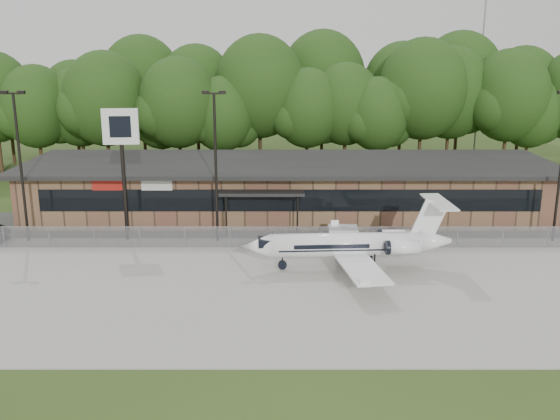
{
  "coord_description": "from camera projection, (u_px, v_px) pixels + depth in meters",
  "views": [
    {
      "loc": [
        -0.71,
        -24.32,
        13.06
      ],
      "look_at": [
        -0.72,
        12.0,
        3.44
      ],
      "focal_mm": 40.0,
      "sensor_mm": 36.0,
      "label": 1
    }
  ],
  "objects": [
    {
      "name": "ground",
      "position": [
        297.0,
        358.0,
        26.85
      ],
      "size": [
        160.0,
        160.0,
        0.0
      ],
      "primitive_type": "plane",
      "color": "#2C4619",
      "rests_on": "ground"
    },
    {
      "name": "apron",
      "position": [
        293.0,
        288.0,
        34.58
      ],
      "size": [
        64.0,
        18.0,
        0.08
      ],
      "primitive_type": "cube",
      "color": "#9E9B93",
      "rests_on": "ground"
    },
    {
      "name": "parking_lot",
      "position": [
        290.0,
        229.0,
        45.7
      ],
      "size": [
        50.0,
        9.0,
        0.06
      ],
      "primitive_type": "cube",
      "color": "#383835",
      "rests_on": "ground"
    },
    {
      "name": "terminal",
      "position": [
        289.0,
        187.0,
        49.44
      ],
      "size": [
        41.0,
        11.65,
        4.3
      ],
      "color": "brown",
      "rests_on": "ground"
    },
    {
      "name": "fence",
      "position": [
        291.0,
        237.0,
        41.16
      ],
      "size": [
        46.0,
        0.04,
        1.52
      ],
      "color": "gray",
      "rests_on": "ground"
    },
    {
      "name": "treeline",
      "position": [
        287.0,
        100.0,
        65.53
      ],
      "size": [
        72.0,
        12.0,
        15.0
      ],
      "primitive_type": null,
      "color": "#1F3711",
      "rests_on": "ground"
    },
    {
      "name": "radio_mast",
      "position": [
        482.0,
        50.0,
        70.05
      ],
      "size": [
        0.2,
        0.2,
        25.0
      ],
      "primitive_type": "cylinder",
      "color": "gray",
      "rests_on": "ground"
    },
    {
      "name": "light_pole_left",
      "position": [
        20.0,
        156.0,
        41.28
      ],
      "size": [
        1.55,
        0.3,
        10.23
      ],
      "color": "black",
      "rests_on": "ground"
    },
    {
      "name": "light_pole_mid",
      "position": [
        216.0,
        156.0,
        41.28
      ],
      "size": [
        1.55,
        0.3,
        10.23
      ],
      "color": "black",
      "rests_on": "ground"
    },
    {
      "name": "business_jet",
      "position": [
        353.0,
        245.0,
        37.08
      ],
      "size": [
        12.68,
        11.29,
        4.27
      ],
      "rotation": [
        0.0,
        0.0,
        0.06
      ],
      "color": "white",
      "rests_on": "ground"
    },
    {
      "name": "pole_sign",
      "position": [
        121.0,
        141.0,
        41.32
      ],
      "size": [
        2.39,
        0.48,
        9.06
      ],
      "rotation": [
        0.0,
        0.0,
        0.09
      ],
      "color": "black",
      "rests_on": "ground"
    }
  ]
}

